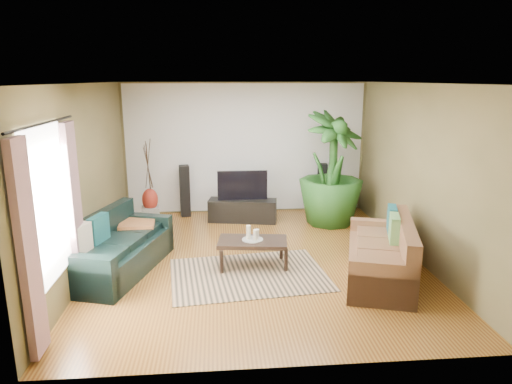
{
  "coord_description": "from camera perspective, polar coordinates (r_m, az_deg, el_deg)",
  "views": [
    {
      "loc": [
        -0.59,
        -6.65,
        2.76
      ],
      "look_at": [
        0.0,
        0.2,
        1.05
      ],
      "focal_mm": 32.0,
      "sensor_mm": 36.0,
      "label": 1
    }
  ],
  "objects": [
    {
      "name": "wall_right",
      "position": [
        7.47,
        19.63,
        2.26
      ],
      "size": [
        0.0,
        5.5,
        5.5
      ],
      "primitive_type": "plane",
      "rotation": [
        1.57,
        0.0,
        -1.57
      ],
      "color": "brown",
      "rests_on": "ground"
    },
    {
      "name": "floor",
      "position": [
        7.23,
        0.14,
        -8.49
      ],
      "size": [
        5.5,
        5.5,
        0.0
      ],
      "primitive_type": "plane",
      "color": "olive",
      "rests_on": "ground"
    },
    {
      "name": "side_table",
      "position": [
        7.55,
        -14.51,
        -5.65
      ],
      "size": [
        0.56,
        0.56,
        0.57
      ],
      "primitive_type": "cube",
      "rotation": [
        0.0,
        0.0,
        0.06
      ],
      "color": "#945830",
      "rests_on": "floor"
    },
    {
      "name": "potted_plant",
      "position": [
        8.85,
        9.41,
        2.88
      ],
      "size": [
        1.71,
        1.71,
        2.17
      ],
      "primitive_type": "imported",
      "rotation": [
        0.0,
        0.0,
        0.69
      ],
      "color": "#1F4F1A",
      "rests_on": "floor"
    },
    {
      "name": "candle_tall",
      "position": [
        6.84,
        -0.95,
        -5.02
      ],
      "size": [
        0.07,
        0.07,
        0.2
      ],
      "primitive_type": "cylinder",
      "color": "white",
      "rests_on": "candle_tray"
    },
    {
      "name": "wall_back",
      "position": [
        9.53,
        -1.33,
        5.45
      ],
      "size": [
        5.0,
        0.0,
        5.0
      ],
      "primitive_type": "plane",
      "rotation": [
        1.57,
        0.0,
        0.0
      ],
      "color": "brown",
      "rests_on": "ground"
    },
    {
      "name": "candle_mid",
      "position": [
        6.79,
        -0.07,
        -5.38
      ],
      "size": [
        0.07,
        0.07,
        0.16
      ],
      "primitive_type": "cylinder",
      "color": "#ECE7C7",
      "rests_on": "candle_tray"
    },
    {
      "name": "window_pane",
      "position": [
        5.56,
        -24.6,
        -1.5
      ],
      "size": [
        0.0,
        1.8,
        1.8
      ],
      "primitive_type": "plane",
      "rotation": [
        1.57,
        0.0,
        1.57
      ],
      "color": "white",
      "rests_on": "ground"
    },
    {
      "name": "candle_tray",
      "position": [
        6.86,
        -0.43,
        -5.95
      ],
      "size": [
        0.32,
        0.32,
        0.01
      ],
      "primitive_type": "cylinder",
      "color": "gray",
      "rests_on": "coffee_table"
    },
    {
      "name": "speaker_left",
      "position": [
        9.45,
        -8.88,
        0.14
      ],
      "size": [
        0.22,
        0.24,
        1.06
      ],
      "primitive_type": "cube",
      "rotation": [
        0.0,
        0.0,
        0.18
      ],
      "color": "black",
      "rests_on": "floor"
    },
    {
      "name": "tv_stand",
      "position": [
        9.05,
        -1.69,
        -2.32
      ],
      "size": [
        1.38,
        0.63,
        0.44
      ],
      "primitive_type": "cube",
      "rotation": [
        0.0,
        0.0,
        -0.18
      ],
      "color": "black",
      "rests_on": "floor"
    },
    {
      "name": "speaker_right",
      "position": [
        9.67,
        8.23,
        0.45
      ],
      "size": [
        0.22,
        0.23,
        1.05
      ],
      "primitive_type": "cube",
      "rotation": [
        0.0,
        0.0,
        -0.14
      ],
      "color": "black",
      "rests_on": "floor"
    },
    {
      "name": "television",
      "position": [
        8.94,
        -1.72,
        0.86
      ],
      "size": [
        0.98,
        0.05,
        0.58
      ],
      "primitive_type": "cube",
      "color": "black",
      "rests_on": "tv_stand"
    },
    {
      "name": "area_rug",
      "position": [
        6.71,
        -0.93,
        -10.27
      ],
      "size": [
        2.38,
        1.81,
        0.01
      ],
      "primitive_type": "cube",
      "rotation": [
        0.0,
        0.0,
        0.11
      ],
      "color": "tan",
      "rests_on": "floor"
    },
    {
      "name": "sofa_left",
      "position": [
        6.97,
        -16.73,
        -6.22
      ],
      "size": [
        1.4,
        2.16,
        0.85
      ],
      "primitive_type": "cube",
      "rotation": [
        0.0,
        0.0,
        1.28
      ],
      "color": "black",
      "rests_on": "floor"
    },
    {
      "name": "ceiling",
      "position": [
        6.68,
        0.15,
        13.44
      ],
      "size": [
        5.5,
        5.5,
        0.0
      ],
      "primitive_type": "plane",
      "rotation": [
        3.14,
        0.0,
        0.0
      ],
      "color": "white",
      "rests_on": "ground"
    },
    {
      "name": "curtain_far",
      "position": [
        6.3,
        -21.73,
        -1.88
      ],
      "size": [
        0.08,
        0.35,
        2.2
      ],
      "primitive_type": "cube",
      "color": "gray",
      "rests_on": "ground"
    },
    {
      "name": "candle_short",
      "position": [
        6.89,
        0.11,
        -5.2
      ],
      "size": [
        0.07,
        0.07,
        0.13
      ],
      "primitive_type": "cylinder",
      "color": "white",
      "rests_on": "candle_tray"
    },
    {
      "name": "pedestal",
      "position": [
        9.16,
        -13.0,
        -2.84
      ],
      "size": [
        0.38,
        0.38,
        0.34
      ],
      "primitive_type": "cube",
      "rotation": [
        0.0,
        0.0,
        0.13
      ],
      "color": "#979794",
      "rests_on": "floor"
    },
    {
      "name": "coffee_table",
      "position": [
        6.93,
        -0.43,
        -7.63
      ],
      "size": [
        1.08,
        0.68,
        0.42
      ],
      "primitive_type": "cube",
      "rotation": [
        0.0,
        0.0,
        -0.12
      ],
      "color": "black",
      "rests_on": "floor"
    },
    {
      "name": "curtain_rod",
      "position": [
        5.4,
        -25.07,
        7.76
      ],
      "size": [
        0.03,
        1.9,
        0.03
      ],
      "primitive_type": "cylinder",
      "rotation": [
        1.57,
        0.0,
        0.0
      ],
      "color": "black",
      "rests_on": "ground"
    },
    {
      "name": "wall_front",
      "position": [
        4.19,
        3.49,
        -5.74
      ],
      "size": [
        5.0,
        0.0,
        5.0
      ],
      "primitive_type": "plane",
      "rotation": [
        -1.57,
        0.0,
        0.0
      ],
      "color": "brown",
      "rests_on": "ground"
    },
    {
      "name": "plant_pot",
      "position": [
        9.07,
        9.18,
        -2.91
      ],
      "size": [
        0.4,
        0.4,
        0.31
      ],
      "primitive_type": "cylinder",
      "color": "black",
      "rests_on": "floor"
    },
    {
      "name": "curtain_near",
      "position": [
        4.95,
        -26.6,
        -6.59
      ],
      "size": [
        0.08,
        0.35,
        2.2
      ],
      "primitive_type": "cube",
      "color": "gray",
      "rests_on": "ground"
    },
    {
      "name": "backwall_panel",
      "position": [
        9.52,
        -1.32,
        5.45
      ],
      "size": [
        4.9,
        0.0,
        4.9
      ],
      "primitive_type": "plane",
      "rotation": [
        1.57,
        0.0,
        0.0
      ],
      "color": "white",
      "rests_on": "ground"
    },
    {
      "name": "vase",
      "position": [
        9.07,
        -13.11,
        -0.91
      ],
      "size": [
        0.31,
        0.31,
        0.43
      ],
      "primitive_type": "ellipsoid",
      "color": "maroon",
      "rests_on": "pedestal"
    },
    {
      "name": "wall_left",
      "position": [
        7.06,
        -20.5,
        1.55
      ],
      "size": [
        0.0,
        5.5,
        5.5
      ],
      "primitive_type": "plane",
      "rotation": [
        1.57,
        0.0,
        1.57
      ],
      "color": "brown",
      "rests_on": "ground"
    },
    {
      "name": "sofa_right",
      "position": [
        6.69,
        15.23,
        -6.99
      ],
      "size": [
        1.36,
        2.05,
        0.85
      ],
      "primitive_type": "cube",
      "rotation": [
        0.0,
        0.0,
        -1.87
      ],
      "color": "brown",
      "rests_on": "floor"
    }
  ]
}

